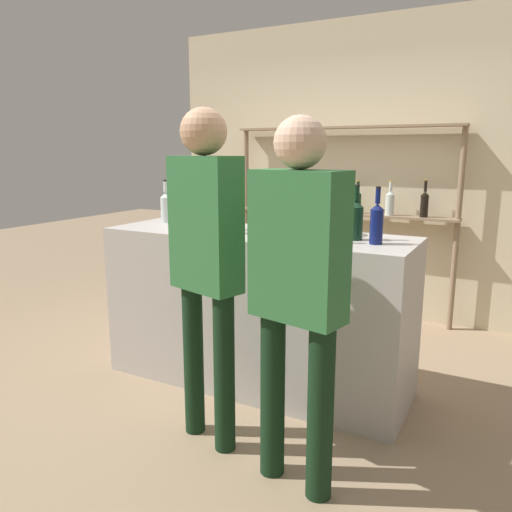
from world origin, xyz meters
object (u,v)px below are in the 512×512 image
counter_bottle_3 (220,213)px  counter_bottle_4 (312,222)px  customer_right (298,278)px  wine_glass (235,213)px  customer_center (206,250)px  counter_bottle_2 (356,219)px  ice_bucket (320,219)px  counter_bottle_0 (377,222)px  counter_bottle_1 (166,206)px

counter_bottle_3 → counter_bottle_4: counter_bottle_3 is taller
counter_bottle_4 → customer_right: (0.22, -0.70, -0.16)m
wine_glass → customer_right: 1.27m
customer_right → customer_center: size_ratio=0.96×
counter_bottle_2 → ice_bucket: (-0.26, 0.09, -0.03)m
counter_bottle_4 → customer_center: size_ratio=0.18×
counter_bottle_2 → customer_right: (0.03, -0.92, -0.16)m
counter_bottle_0 → customer_right: (-0.12, -0.84, -0.16)m
counter_bottle_0 → counter_bottle_1: counter_bottle_0 is taller
customer_center → counter_bottle_0: bearing=-28.3°
counter_bottle_2 → counter_bottle_0: bearing=-28.7°
counter_bottle_2 → customer_center: bearing=-124.5°
counter_bottle_4 → customer_center: 0.68m
ice_bucket → counter_bottle_4: bearing=-77.2°
counter_bottle_1 → customer_right: customer_right is taller
counter_bottle_4 → customer_right: customer_right is taller
counter_bottle_3 → customer_right: customer_right is taller
customer_right → customer_center: 0.59m
counter_bottle_0 → counter_bottle_4: (-0.34, -0.14, -0.00)m
counter_bottle_4 → wine_glass: size_ratio=2.01×
counter_bottle_4 → ice_bucket: size_ratio=1.35×
counter_bottle_0 → counter_bottle_2: counter_bottle_2 is taller
wine_glass → customer_right: (0.86, -0.92, -0.15)m
counter_bottle_0 → customer_right: bearing=-98.4°
ice_bucket → customer_center: (-0.29, -0.88, -0.08)m
customer_center → ice_bucket: bearing=-1.9°
counter_bottle_1 → counter_bottle_4: counter_bottle_4 is taller
wine_glass → counter_bottle_1: bearing=172.2°
counter_bottle_0 → counter_bottle_3: size_ratio=0.99×
counter_bottle_1 → customer_right: size_ratio=0.18×
counter_bottle_1 → ice_bucket: bearing=0.2°
counter_bottle_1 → counter_bottle_4: 1.34m
counter_bottle_2 → counter_bottle_3: (-0.85, -0.18, 0.00)m
counter_bottle_1 → ice_bucket: 1.23m
wine_glass → ice_bucket: 0.58m
counter_bottle_1 → counter_bottle_2: size_ratio=0.95×
counter_bottle_0 → ice_bucket: counter_bottle_0 is taller
counter_bottle_3 → customer_center: (0.30, -0.62, -0.11)m
wine_glass → ice_bucket: size_ratio=0.67×
counter_bottle_1 → counter_bottle_2: counter_bottle_2 is taller
counter_bottle_3 → wine_glass: 0.17m
counter_bottle_2 → customer_right: 0.94m
counter_bottle_4 → counter_bottle_3: bearing=176.0°
counter_bottle_1 → counter_bottle_4: size_ratio=0.97×
counter_bottle_3 → counter_bottle_4: bearing=-4.0°
customer_right → ice_bucket: bearing=27.9°
ice_bucket → customer_center: bearing=-108.0°
counter_bottle_2 → counter_bottle_3: size_ratio=0.99×
counter_bottle_1 → counter_bottle_3: 0.69m
counter_bottle_0 → counter_bottle_3: bearing=-174.6°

